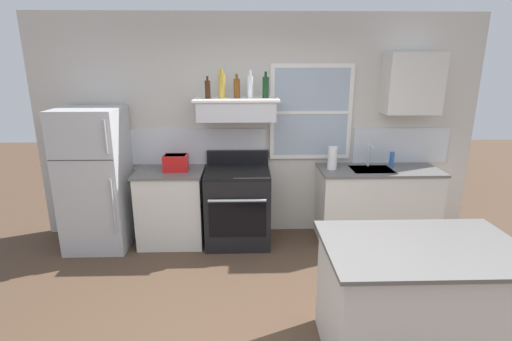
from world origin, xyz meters
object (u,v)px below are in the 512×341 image
refrigerator (96,179)px  bottle_brown_stout (208,89)px  stove_range (238,206)px  paper_towel_roll (332,158)px  kitchen_island (417,301)px  bottle_dark_green_wine (266,87)px  bottle_amber_wine (237,88)px  bottle_clear_tall (250,86)px  toaster (176,162)px  dish_soap_bottle (392,159)px  bottle_champagne_gold_foil (222,86)px

refrigerator → bottle_brown_stout: (1.33, 0.09, 1.02)m
stove_range → paper_towel_roll: (1.13, 0.04, 0.58)m
stove_range → kitchen_island: 2.36m
stove_range → bottle_dark_green_wine: 1.45m
kitchen_island → bottle_brown_stout: bearing=129.8°
bottle_dark_green_wine → kitchen_island: size_ratio=0.21×
bottle_amber_wine → bottle_clear_tall: (0.15, -0.03, 0.02)m
refrigerator → bottle_clear_tall: bearing=3.3°
bottle_amber_wine → paper_towel_roll: bearing=-3.8°
bottle_dark_green_wine → toaster: bearing=-175.8°
dish_soap_bottle → kitchen_island: size_ratio=0.13×
toaster → bottle_amber_wine: 1.12m
bottle_champagne_gold_foil → bottle_clear_tall: bottle_champagne_gold_foil is taller
toaster → bottle_brown_stout: bearing=4.9°
bottle_amber_wine → kitchen_island: 2.82m
bottle_dark_green_wine → dish_soap_bottle: 1.77m
bottle_champagne_gold_foil → kitchen_island: bearing=-53.3°
bottle_clear_tall → bottle_dark_green_wine: bottle_clear_tall is taller
bottle_dark_green_wine → kitchen_island: bearing=-63.7°
bottle_clear_tall → dish_soap_bottle: (1.72, 0.06, -0.88)m
bottle_amber_wine → bottle_clear_tall: bottle_clear_tall is taller
paper_towel_roll → bottle_champagne_gold_foil: bearing=178.1°
bottle_brown_stout → kitchen_island: 2.95m
toaster → bottle_champagne_gold_foil: bottle_champagne_gold_foil is taller
kitchen_island → bottle_clear_tall: bearing=120.4°
refrigerator → stove_range: bearing=0.8°
refrigerator → bottle_amber_wine: 1.95m
kitchen_island → paper_towel_roll: bearing=96.3°
toaster → stove_range: bearing=-2.3°
refrigerator → kitchen_island: 3.57m
bottle_clear_tall → bottle_champagne_gold_foil: bearing=-179.8°
refrigerator → bottle_amber_wine: bearing=4.6°
refrigerator → toaster: size_ratio=5.57×
refrigerator → bottle_dark_green_wine: bearing=3.7°
toaster → bottle_clear_tall: size_ratio=0.96×
bottle_champagne_gold_foil → toaster: bearing=-174.7°
stove_range → dish_soap_bottle: bearing=4.2°
bottle_champagne_gold_foil → dish_soap_bottle: bearing=1.6°
paper_towel_roll → dish_soap_bottle: (0.75, 0.10, -0.04)m
toaster → bottle_brown_stout: 0.93m
paper_towel_roll → dish_soap_bottle: 0.76m
stove_range → bottle_champagne_gold_foil: size_ratio=3.26×
bottle_champagne_gold_foil → paper_towel_roll: (1.29, -0.04, -0.84)m
bottle_amber_wine → dish_soap_bottle: 2.06m
toaster → stove_range: size_ratio=0.27×
bottle_brown_stout → bottle_dark_green_wine: size_ratio=0.84×
bottle_clear_tall → paper_towel_roll: 1.28m
bottle_brown_stout → refrigerator: bearing=-176.3°
bottle_clear_tall → bottle_dark_green_wine: bearing=8.1°
bottle_brown_stout → kitchen_island: size_ratio=0.18×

